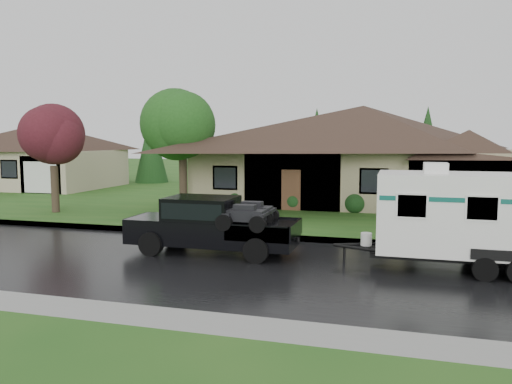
% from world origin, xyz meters
% --- Properties ---
extents(ground, '(140.00, 140.00, 0.00)m').
position_xyz_m(ground, '(0.00, 0.00, 0.00)').
color(ground, '#25591B').
rests_on(ground, ground).
extents(road, '(140.00, 8.00, 0.01)m').
position_xyz_m(road, '(0.00, -2.00, 0.01)').
color(road, black).
rests_on(road, ground).
extents(curb, '(140.00, 0.50, 0.15)m').
position_xyz_m(curb, '(0.00, 2.25, 0.07)').
color(curb, gray).
rests_on(curb, ground).
extents(lawn, '(140.00, 26.00, 0.15)m').
position_xyz_m(lawn, '(0.00, 15.00, 0.07)').
color(lawn, '#25591B').
rests_on(lawn, ground).
extents(house_main, '(19.44, 10.80, 6.90)m').
position_xyz_m(house_main, '(2.29, 13.84, 3.59)').
color(house_main, '#9B8D69').
rests_on(house_main, lawn).
extents(house_far, '(10.80, 8.64, 5.80)m').
position_xyz_m(house_far, '(-21.78, 15.85, 2.97)').
color(house_far, '#BFB18E').
rests_on(house_far, lawn).
extents(tree_left_green, '(3.70, 3.70, 6.12)m').
position_xyz_m(tree_left_green, '(-6.59, 7.51, 4.39)').
color(tree_left_green, '#382B1E').
rests_on(tree_left_green, lawn).
extents(tree_red, '(3.22, 3.22, 5.33)m').
position_xyz_m(tree_red, '(-12.51, 5.12, 3.84)').
color(tree_red, '#382B1E').
rests_on(tree_red, lawn).
extents(shrub_row, '(13.60, 1.00, 1.00)m').
position_xyz_m(shrub_row, '(2.00, 9.30, 0.65)').
color(shrub_row, '#143814').
rests_on(shrub_row, lawn).
extents(pickup_truck, '(5.67, 2.16, 1.89)m').
position_xyz_m(pickup_truck, '(-2.02, -0.59, 1.01)').
color(pickup_truck, black).
rests_on(pickup_truck, ground).
extents(travel_trailer, '(6.99, 2.46, 3.14)m').
position_xyz_m(travel_trailer, '(6.78, -0.59, 1.66)').
color(travel_trailer, white).
rests_on(travel_trailer, ground).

